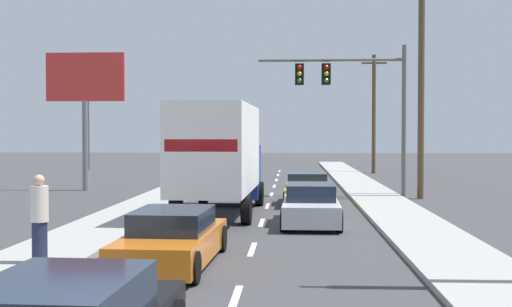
% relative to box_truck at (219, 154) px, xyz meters
% --- Properties ---
extents(ground_plane, '(140.00, 140.00, 0.00)m').
position_rel_box_truck_xyz_m(ground_plane, '(1.54, 7.47, -2.18)').
color(ground_plane, '#3D3D3F').
extents(sidewalk_right, '(2.28, 80.00, 0.14)m').
position_rel_box_truck_xyz_m(sidewalk_right, '(6.23, 2.47, -2.11)').
color(sidewalk_right, '#9E9E99').
rests_on(sidewalk_right, ground_plane).
extents(sidewalk_left, '(2.28, 80.00, 0.14)m').
position_rel_box_truck_xyz_m(sidewalk_left, '(-3.15, 2.47, -2.11)').
color(sidewalk_left, '#9E9E99').
rests_on(sidewalk_left, ground_plane).
extents(lane_markings, '(0.14, 52.00, 0.01)m').
position_rel_box_truck_xyz_m(lane_markings, '(1.54, 3.41, -2.18)').
color(lane_markings, silver).
rests_on(lane_markings, ground_plane).
extents(box_truck, '(2.73, 8.60, 3.84)m').
position_rel_box_truck_xyz_m(box_truck, '(0.00, 0.00, 0.00)').
color(box_truck, white).
rests_on(box_truck, ground_plane).
extents(car_orange, '(1.99, 4.74, 1.22)m').
position_rel_box_truck_xyz_m(car_orange, '(-0.08, -8.70, -1.62)').
color(car_orange, orange).
rests_on(car_orange, ground_plane).
extents(car_yellow, '(1.94, 4.39, 1.28)m').
position_rel_box_truck_xyz_m(car_yellow, '(3.15, 4.17, -1.61)').
color(car_yellow, yellow).
rests_on(car_yellow, ground_plane).
extents(car_silver, '(1.88, 4.61, 1.28)m').
position_rel_box_truck_xyz_m(car_silver, '(3.12, -1.88, -1.60)').
color(car_silver, '#B7BABF').
rests_on(car_silver, ground_plane).
extents(traffic_signal_mast, '(6.72, 0.69, 6.90)m').
position_rel_box_truck_xyz_m(traffic_signal_mast, '(4.88, 7.55, 2.83)').
color(traffic_signal_mast, '#595B56').
rests_on(traffic_signal_mast, ground_plane).
extents(utility_pole_mid, '(1.80, 0.28, 9.92)m').
position_rel_box_truck_xyz_m(utility_pole_mid, '(8.18, 6.65, 2.92)').
color(utility_pole_mid, brown).
rests_on(utility_pole_mid, ground_plane).
extents(utility_pole_far, '(1.80, 0.28, 8.59)m').
position_rel_box_truck_xyz_m(utility_pole_far, '(8.42, 25.72, 2.25)').
color(utility_pole_far, brown).
rests_on(utility_pole_far, ground_plane).
extents(roadside_billboard, '(3.99, 0.36, 6.96)m').
position_rel_box_truck_xyz_m(roadside_billboard, '(-7.90, 10.11, 2.75)').
color(roadside_billboard, slate).
rests_on(roadside_billboard, ground_plane).
extents(pedestrian_near_corner, '(0.38, 0.38, 1.87)m').
position_rel_box_truck_xyz_m(pedestrian_near_corner, '(-2.81, -9.30, -1.10)').
color(pedestrian_near_corner, '#1E233F').
rests_on(pedestrian_near_corner, sidewalk_left).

